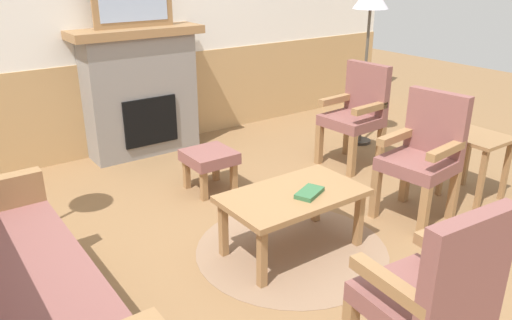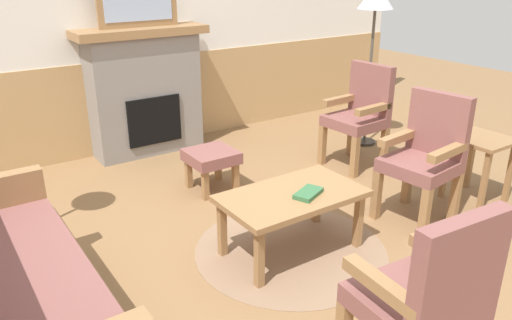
{
  "view_description": "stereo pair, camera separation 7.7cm",
  "coord_description": "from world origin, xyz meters",
  "px_view_note": "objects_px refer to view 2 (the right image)",
  "views": [
    {
      "loc": [
        -1.96,
        -2.38,
        1.89
      ],
      "look_at": [
        0.0,
        0.35,
        0.55
      ],
      "focal_mm": 35.34,
      "sensor_mm": 36.0,
      "label": 1
    },
    {
      "loc": [
        -1.9,
        -2.42,
        1.89
      ],
      "look_at": [
        0.0,
        0.35,
        0.55
      ],
      "focal_mm": 35.34,
      "sensor_mm": 36.0,
      "label": 2
    }
  ],
  "objects_px": {
    "fireplace": "(145,91)",
    "side_table": "(480,151)",
    "floor_lamp_by_chairs": "(375,7)",
    "armchair_near_fireplace": "(361,111)",
    "book_on_table": "(308,193)",
    "armchair_by_window_left": "(426,152)",
    "armchair_front_left": "(428,296)",
    "couch": "(15,292)",
    "coffee_table": "(292,200)",
    "footstool": "(211,159)"
  },
  "relations": [
    {
      "from": "floor_lamp_by_chairs",
      "to": "fireplace",
      "type": "bearing_deg",
      "value": 151.49
    },
    {
      "from": "couch",
      "to": "side_table",
      "type": "bearing_deg",
      "value": -3.02
    },
    {
      "from": "armchair_near_fireplace",
      "to": "side_table",
      "type": "distance_m",
      "value": 1.16
    },
    {
      "from": "side_table",
      "to": "coffee_table",
      "type": "bearing_deg",
      "value": 172.58
    },
    {
      "from": "armchair_by_window_left",
      "to": "fireplace",
      "type": "bearing_deg",
      "value": 114.3
    },
    {
      "from": "armchair_near_fireplace",
      "to": "book_on_table",
      "type": "bearing_deg",
      "value": -146.14
    },
    {
      "from": "armchair_near_fireplace",
      "to": "armchair_by_window_left",
      "type": "xyz_separation_m",
      "value": [
        -0.4,
        -1.08,
        0.0
      ]
    },
    {
      "from": "fireplace",
      "to": "footstool",
      "type": "distance_m",
      "value": 1.27
    },
    {
      "from": "footstool",
      "to": "armchair_near_fireplace",
      "type": "xyz_separation_m",
      "value": [
        1.49,
        -0.29,
        0.25
      ]
    },
    {
      "from": "book_on_table",
      "to": "armchair_by_window_left",
      "type": "distance_m",
      "value": 1.08
    },
    {
      "from": "couch",
      "to": "armchair_front_left",
      "type": "relative_size",
      "value": 1.84
    },
    {
      "from": "book_on_table",
      "to": "footstool",
      "type": "relative_size",
      "value": 0.55
    },
    {
      "from": "armchair_near_fireplace",
      "to": "floor_lamp_by_chairs",
      "type": "relative_size",
      "value": 0.58
    },
    {
      "from": "couch",
      "to": "armchair_near_fireplace",
      "type": "height_order",
      "value": "same"
    },
    {
      "from": "book_on_table",
      "to": "floor_lamp_by_chairs",
      "type": "height_order",
      "value": "floor_lamp_by_chairs"
    },
    {
      "from": "fireplace",
      "to": "armchair_by_window_left",
      "type": "xyz_separation_m",
      "value": [
        1.16,
        -2.57,
        -0.11
      ]
    },
    {
      "from": "floor_lamp_by_chairs",
      "to": "couch",
      "type": "bearing_deg",
      "value": -160.58
    },
    {
      "from": "couch",
      "to": "footstool",
      "type": "bearing_deg",
      "value": 34.6
    },
    {
      "from": "fireplace",
      "to": "side_table",
      "type": "height_order",
      "value": "fireplace"
    },
    {
      "from": "side_table",
      "to": "armchair_by_window_left",
      "type": "bearing_deg",
      "value": 174.85
    },
    {
      "from": "coffee_table",
      "to": "armchair_near_fireplace",
      "type": "bearing_deg",
      "value": 30.35
    },
    {
      "from": "footstool",
      "to": "side_table",
      "type": "distance_m",
      "value": 2.24
    },
    {
      "from": "side_table",
      "to": "armchair_front_left",
      "type": "bearing_deg",
      "value": -152.47
    },
    {
      "from": "coffee_table",
      "to": "fireplace",
      "type": "bearing_deg",
      "value": 90.45
    },
    {
      "from": "couch",
      "to": "coffee_table",
      "type": "relative_size",
      "value": 1.88
    },
    {
      "from": "coffee_table",
      "to": "floor_lamp_by_chairs",
      "type": "bearing_deg",
      "value": 32.26
    },
    {
      "from": "coffee_table",
      "to": "armchair_by_window_left",
      "type": "bearing_deg",
      "value": -8.67
    },
    {
      "from": "armchair_front_left",
      "to": "armchair_near_fireplace",
      "type": "bearing_deg",
      "value": 50.39
    },
    {
      "from": "fireplace",
      "to": "side_table",
      "type": "bearing_deg",
      "value": -55.7
    },
    {
      "from": "footstool",
      "to": "armchair_by_window_left",
      "type": "xyz_separation_m",
      "value": [
        1.09,
        -1.36,
        0.25
      ]
    },
    {
      "from": "coffee_table",
      "to": "book_on_table",
      "type": "relative_size",
      "value": 4.38
    },
    {
      "from": "book_on_table",
      "to": "side_table",
      "type": "relative_size",
      "value": 0.4
    },
    {
      "from": "coffee_table",
      "to": "armchair_front_left",
      "type": "relative_size",
      "value": 0.98
    },
    {
      "from": "coffee_table",
      "to": "footstool",
      "type": "relative_size",
      "value": 2.4
    },
    {
      "from": "armchair_by_window_left",
      "to": "floor_lamp_by_chairs",
      "type": "bearing_deg",
      "value": 58.57
    },
    {
      "from": "coffee_table",
      "to": "floor_lamp_by_chairs",
      "type": "xyz_separation_m",
      "value": [
        2.03,
        1.28,
        1.06
      ]
    },
    {
      "from": "footstool",
      "to": "armchair_by_window_left",
      "type": "bearing_deg",
      "value": -51.28
    },
    {
      "from": "armchair_by_window_left",
      "to": "armchair_front_left",
      "type": "distance_m",
      "value": 1.82
    },
    {
      "from": "footstool",
      "to": "fireplace",
      "type": "bearing_deg",
      "value": 93.3
    },
    {
      "from": "armchair_near_fireplace",
      "to": "footstool",
      "type": "bearing_deg",
      "value": 169.1
    },
    {
      "from": "fireplace",
      "to": "side_table",
      "type": "relative_size",
      "value": 2.36
    },
    {
      "from": "footstool",
      "to": "armchair_by_window_left",
      "type": "height_order",
      "value": "armchair_by_window_left"
    },
    {
      "from": "book_on_table",
      "to": "armchair_near_fireplace",
      "type": "relative_size",
      "value": 0.22
    },
    {
      "from": "book_on_table",
      "to": "footstool",
      "type": "xyz_separation_m",
      "value": [
        -0.02,
        1.27,
        -0.17
      ]
    },
    {
      "from": "fireplace",
      "to": "armchair_by_window_left",
      "type": "relative_size",
      "value": 1.33
    },
    {
      "from": "couch",
      "to": "book_on_table",
      "type": "distance_m",
      "value": 1.8
    },
    {
      "from": "armchair_near_fireplace",
      "to": "armchair_front_left",
      "type": "distance_m",
      "value": 2.87
    },
    {
      "from": "footstool",
      "to": "floor_lamp_by_chairs",
      "type": "height_order",
      "value": "floor_lamp_by_chairs"
    },
    {
      "from": "armchair_near_fireplace",
      "to": "fireplace",
      "type": "bearing_deg",
      "value": 136.13
    },
    {
      "from": "fireplace",
      "to": "couch",
      "type": "height_order",
      "value": "fireplace"
    }
  ]
}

